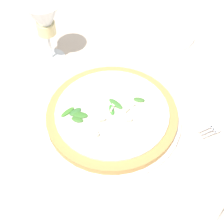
{
  "coord_description": "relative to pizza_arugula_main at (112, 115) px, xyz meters",
  "views": [
    {
      "loc": [
        0.28,
        0.4,
        0.62
      ],
      "look_at": [
        -0.01,
        0.03,
        0.03
      ],
      "focal_mm": 50.0,
      "sensor_mm": 36.0,
      "label": 1
    }
  ],
  "objects": [
    {
      "name": "ground_plane",
      "position": [
        0.01,
        -0.03,
        -0.02
      ],
      "size": [
        6.0,
        6.0,
        0.0
      ],
      "primitive_type": "plane",
      "color": "beige"
    },
    {
      "name": "pizza_arugula_main",
      "position": [
        0.0,
        0.0,
        0.0
      ],
      "size": [
        0.34,
        0.34,
        0.05
      ],
      "color": "white",
      "rests_on": "ground_plane"
    },
    {
      "name": "wine_glass",
      "position": [
        -0.0,
        -0.29,
        0.11
      ],
      "size": [
        0.09,
        0.09,
        0.18
      ],
      "color": "white",
      "rests_on": "ground_plane"
    },
    {
      "name": "side_plate_white",
      "position": [
        -0.35,
        -0.15,
        -0.01
      ],
      "size": [
        0.16,
        0.16,
        0.02
      ],
      "color": "white",
      "rests_on": "ground_plane"
    }
  ]
}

